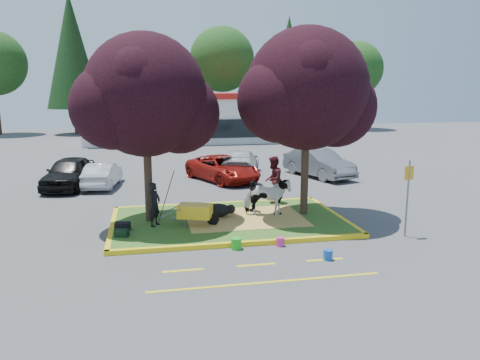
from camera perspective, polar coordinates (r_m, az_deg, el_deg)
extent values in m
plane|color=#424244|center=(16.96, -1.36, -5.27)|extent=(90.00, 90.00, 0.00)
cube|color=#30581B|center=(16.94, -1.36, -5.02)|extent=(8.00, 5.00, 0.15)
cube|color=yellow|center=(14.52, 0.46, -7.78)|extent=(8.30, 0.16, 0.15)
cube|color=yellow|center=(19.40, -2.72, -2.96)|extent=(8.30, 0.16, 0.15)
cube|color=yellow|center=(16.74, -15.31, -5.62)|extent=(0.16, 5.30, 0.15)
cube|color=yellow|center=(18.09, 11.50, -4.21)|extent=(0.16, 5.30, 0.15)
cube|color=tan|center=(17.03, 0.63, -4.65)|extent=(4.20, 3.00, 0.01)
cylinder|color=black|center=(16.67, -11.15, 0.99)|extent=(0.28, 0.28, 3.53)
sphere|color=black|center=(16.43, -11.50, 10.12)|extent=(4.20, 4.20, 4.20)
sphere|color=black|center=(16.69, -7.42, 8.09)|extent=(2.86, 2.86, 2.86)
sphere|color=black|center=(16.17, -15.21, 8.61)|extent=(2.86, 2.86, 2.86)
cylinder|color=black|center=(17.44, 7.91, 1.82)|extent=(0.28, 0.28, 3.70)
sphere|color=black|center=(17.22, 8.16, 10.96)|extent=(4.40, 4.40, 4.40)
sphere|color=black|center=(17.86, 11.58, 8.73)|extent=(2.99, 2.99, 2.99)
sphere|color=black|center=(16.60, 4.84, 9.66)|extent=(2.99, 2.99, 2.99)
cube|color=yellow|center=(12.78, -6.95, -10.90)|extent=(1.10, 0.12, 0.01)
cube|color=yellow|center=(13.06, 1.97, -10.32)|extent=(1.10, 0.12, 0.01)
cube|color=yellow|center=(13.64, 10.28, -9.55)|extent=(1.10, 0.12, 0.01)
cube|color=yellow|center=(11.99, 3.34, -12.35)|extent=(6.00, 0.10, 0.01)
cube|color=silver|center=(44.38, -5.29, 7.40)|extent=(20.00, 8.00, 4.00)
cube|color=red|center=(44.30, -5.34, 10.18)|extent=(20.40, 8.40, 0.50)
cube|color=black|center=(40.41, -4.63, 6.21)|extent=(19.00, 0.10, 1.60)
cylinder|color=black|center=(53.58, -19.37, 7.40)|extent=(0.44, 0.44, 3.92)
cone|color=black|center=(53.65, -19.83, 14.57)|extent=(5.60, 5.60, 11.90)
cylinder|color=black|center=(54.63, -10.73, 7.44)|extent=(0.44, 0.44, 3.08)
sphere|color=#143811|center=(54.57, -10.93, 12.98)|extent=(6.16, 6.16, 6.16)
cylinder|color=black|center=(54.34, -2.18, 7.90)|extent=(0.44, 0.44, 3.64)
sphere|color=#143811|center=(54.36, -2.22, 14.48)|extent=(7.28, 7.28, 7.28)
cylinder|color=black|center=(56.68, 5.82, 7.91)|extent=(0.44, 0.44, 3.50)
cone|color=black|center=(56.68, 5.94, 13.98)|extent=(5.00, 5.00, 10.62)
cylinder|color=black|center=(58.65, 13.66, 7.63)|extent=(0.44, 0.44, 3.22)
sphere|color=#143811|center=(58.62, 13.91, 13.02)|extent=(6.44, 6.44, 6.44)
imported|color=silver|center=(17.16, 3.32, -2.10)|extent=(1.82, 1.12, 1.43)
ellipsoid|color=black|center=(17.14, -2.99, -3.72)|extent=(1.27, 0.89, 0.50)
imported|color=black|center=(16.18, -10.37, -2.94)|extent=(0.59, 0.66, 1.51)
imported|color=#421219|center=(19.20, 4.07, 0.05)|extent=(1.09, 1.17, 1.92)
imported|color=black|center=(17.83, 1.54, -1.99)|extent=(0.41, 0.74, 1.19)
cylinder|color=black|center=(16.15, -3.32, -4.82)|extent=(0.40, 0.21, 0.40)
cylinder|color=slate|center=(15.83, -6.80, -5.43)|extent=(0.04, 0.04, 0.29)
cylinder|color=slate|center=(16.30, -6.95, -4.95)|extent=(0.04, 0.04, 0.29)
cube|color=yellow|center=(15.99, -5.51, -3.78)|extent=(1.28, 1.01, 0.45)
cylinder|color=slate|center=(15.69, -8.46, -4.06)|extent=(0.69, 0.29, 0.37)
cylinder|color=slate|center=(16.16, -8.56, -3.61)|extent=(0.69, 0.29, 0.37)
cube|color=black|center=(16.10, -14.12, -5.47)|extent=(0.53, 0.33, 0.26)
cube|color=black|center=(15.40, -14.22, -6.29)|extent=(0.49, 0.39, 0.23)
cylinder|color=slate|center=(16.06, 19.73, -2.20)|extent=(0.06, 0.06, 2.53)
cube|color=gold|center=(15.90, 19.93, 0.82)|extent=(0.35, 0.10, 0.45)
cylinder|color=green|center=(14.24, -0.46, -7.76)|extent=(0.41, 0.41, 0.34)
cylinder|color=#CE2D82|center=(14.56, 4.95, -7.52)|extent=(0.32, 0.32, 0.27)
cylinder|color=#164EB4|center=(13.62, 10.68, -8.96)|extent=(0.34, 0.34, 0.29)
imported|color=black|center=(24.27, -20.09, 0.85)|extent=(2.51, 4.68, 1.51)
imported|color=#A6A8AE|center=(24.01, -16.39, 0.62)|extent=(1.78, 3.83, 1.21)
imported|color=maroon|center=(24.61, -2.14, 1.44)|extent=(3.94, 5.26, 1.33)
imported|color=silver|center=(26.29, -0.04, 2.17)|extent=(3.33, 5.29, 1.43)
imported|color=slate|center=(26.05, 9.55, 2.05)|extent=(2.96, 4.94, 1.54)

